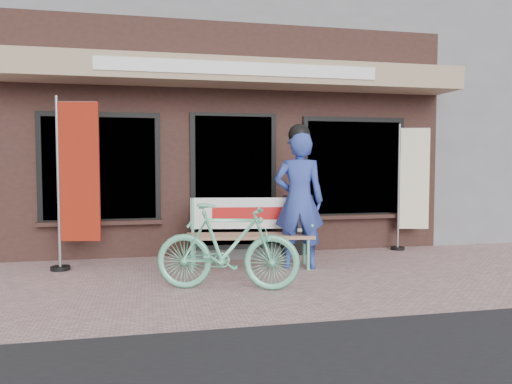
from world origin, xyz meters
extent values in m
plane|color=tan|center=(0.00, 0.00, 0.00)|extent=(70.00, 70.00, 0.00)
cube|color=black|center=(0.00, 5.00, 1.80)|extent=(7.00, 6.00, 3.60)
cube|color=slate|center=(0.00, 5.00, 4.80)|extent=(7.00, 6.00, 2.40)
cube|color=tan|center=(0.00, 1.65, 2.75)|extent=(7.00, 0.80, 0.35)
cube|color=white|center=(0.00, 1.24, 2.75)|extent=(4.00, 0.02, 0.18)
cube|color=black|center=(0.00, 1.98, 1.10)|extent=(1.20, 0.06, 2.10)
cube|color=black|center=(0.00, 1.97, 1.10)|extent=(1.35, 0.04, 2.20)
cube|color=black|center=(-2.00, 1.98, 1.35)|extent=(1.60, 0.06, 1.50)
cube|color=black|center=(2.00, 1.98, 1.35)|extent=(1.60, 0.06, 1.50)
cube|color=black|center=(-2.00, 1.97, 1.35)|extent=(1.75, 0.04, 1.65)
cube|color=black|center=(2.00, 1.97, 1.35)|extent=(1.75, 0.04, 1.65)
cube|color=black|center=(-2.00, 1.92, 0.55)|extent=(1.80, 0.18, 0.06)
cube|color=black|center=(2.00, 1.92, 0.55)|extent=(1.80, 0.18, 0.06)
cube|color=#59595B|center=(0.00, 1.75, 0.07)|extent=(1.30, 0.45, 0.15)
cylinder|color=#65C599|center=(-0.75, 0.86, 0.20)|extent=(0.05, 0.05, 0.41)
cylinder|color=#65C599|center=(-0.69, 1.24, 0.20)|extent=(0.05, 0.05, 0.41)
cylinder|color=#65C599|center=(0.78, 0.61, 0.20)|extent=(0.05, 0.05, 0.41)
cylinder|color=#65C599|center=(0.84, 0.99, 0.20)|extent=(0.05, 0.05, 0.41)
cube|color=#A87A5C|center=(0.04, 0.93, 0.44)|extent=(1.79, 0.71, 0.05)
cylinder|color=#65C599|center=(-0.71, 1.25, 0.68)|extent=(0.05, 0.05, 0.53)
cylinder|color=#65C599|center=(0.86, 0.99, 0.68)|extent=(0.05, 0.05, 0.53)
cube|color=white|center=(0.08, 1.14, 0.73)|extent=(1.63, 0.31, 0.44)
cube|color=#B21414|center=(0.07, 1.11, 0.73)|extent=(1.03, 0.18, 0.17)
cylinder|color=#65C599|center=(-0.77, 1.06, 0.60)|extent=(0.11, 0.43, 0.04)
cylinder|color=#65C599|center=(0.86, 0.79, 0.60)|extent=(0.11, 0.43, 0.04)
imported|color=#2C409A|center=(0.69, 0.78, 0.92)|extent=(0.77, 0.61, 1.84)
sphere|color=black|center=(0.69, 0.78, 1.81)|extent=(0.36, 0.36, 0.30)
imported|color=#65C599|center=(-0.44, -0.18, 0.49)|extent=(1.69, 0.91, 0.98)
cylinder|color=gray|center=(-2.47, 1.30, 1.16)|extent=(0.04, 0.04, 2.31)
cylinder|color=gray|center=(-2.21, 1.24, 2.23)|extent=(0.52, 0.13, 0.03)
cube|color=maroon|center=(-2.19, 1.24, 1.31)|extent=(0.52, 0.14, 1.84)
cylinder|color=black|center=(-2.47, 1.30, 0.03)|extent=(0.30, 0.30, 0.05)
cylinder|color=gray|center=(2.70, 1.77, 1.03)|extent=(0.04, 0.04, 2.06)
cylinder|color=gray|center=(2.93, 1.71, 1.99)|extent=(0.46, 0.15, 0.02)
cube|color=#F3EBC7|center=(2.94, 1.70, 1.17)|extent=(0.46, 0.15, 1.64)
cylinder|color=black|center=(2.70, 1.77, 0.02)|extent=(0.28, 0.28, 0.05)
cube|color=black|center=(0.96, 1.68, 0.46)|extent=(0.47, 0.17, 0.93)
cube|color=beige|center=(0.95, 1.63, 0.57)|extent=(0.39, 0.10, 0.57)
camera|label=1|loc=(-1.30, -5.70, 1.45)|focal=35.00mm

